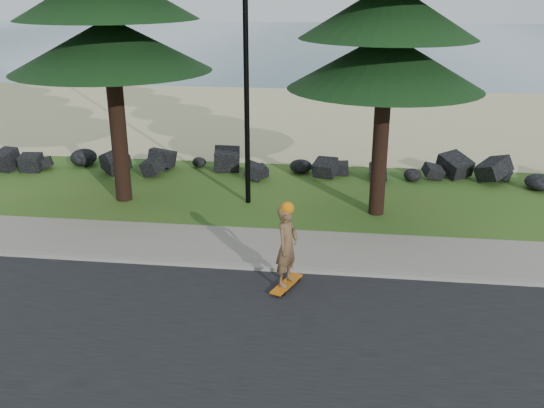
% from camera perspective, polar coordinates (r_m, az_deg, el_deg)
% --- Properties ---
extents(ground, '(160.00, 160.00, 0.00)m').
position_cam_1_polar(ground, '(13.94, -4.40, -4.33)').
color(ground, '#295B1C').
rests_on(ground, ground).
extents(road, '(160.00, 7.00, 0.02)m').
position_cam_1_polar(road, '(10.15, -9.59, -14.82)').
color(road, black).
rests_on(road, ground).
extents(kerb, '(160.00, 0.20, 0.10)m').
position_cam_1_polar(kerb, '(13.13, -5.19, -5.75)').
color(kerb, gray).
rests_on(kerb, ground).
extents(sidewalk, '(160.00, 2.00, 0.08)m').
position_cam_1_polar(sidewalk, '(14.10, -4.25, -3.85)').
color(sidewalk, gray).
rests_on(sidewalk, ground).
extents(beach_sand, '(160.00, 15.00, 0.01)m').
position_cam_1_polar(beach_sand, '(27.64, 1.59, 8.22)').
color(beach_sand, tan).
rests_on(beach_sand, ground).
extents(ocean, '(160.00, 58.00, 0.01)m').
position_cam_1_polar(ocean, '(63.72, 4.99, 15.04)').
color(ocean, '#375B69').
rests_on(ocean, ground).
extents(seawall_boulders, '(60.00, 2.40, 1.10)m').
position_cam_1_polar(seawall_boulders, '(19.09, -1.09, 2.63)').
color(seawall_boulders, black).
rests_on(seawall_boulders, ground).
extents(lamp_post, '(0.25, 0.14, 8.14)m').
position_cam_1_polar(lamp_post, '(15.91, -2.47, 14.29)').
color(lamp_post, black).
rests_on(lamp_post, ground).
extents(skateboarder, '(0.58, 1.00, 1.83)m').
position_cam_1_polar(skateboarder, '(11.85, 1.41, -4.00)').
color(skateboarder, '#C7600B').
rests_on(skateboarder, ground).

